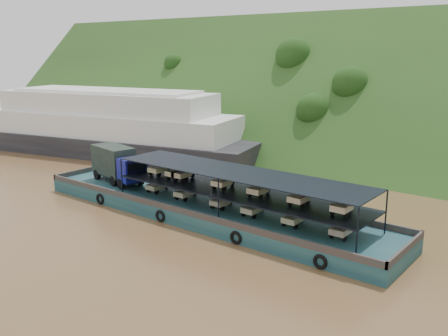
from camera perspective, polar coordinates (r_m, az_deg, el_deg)
The scene contains 4 objects.
ground at distance 45.12m, azimuth -0.37°, elevation -5.02°, with size 160.00×160.00×0.00m, color brown.
hillside at distance 75.75m, azimuth 16.90°, elevation 1.99°, with size 140.00×28.00×28.00m, color #1F3C16.
cargo_barge at distance 44.26m, azimuth -3.23°, elevation -3.80°, with size 35.00×7.18×4.76m.
passenger_ferry at distance 71.89m, azimuth -13.07°, elevation 4.75°, with size 45.18×21.35×8.88m.
Camera 1 is at (26.72, -33.42, 14.30)m, focal length 40.00 mm.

